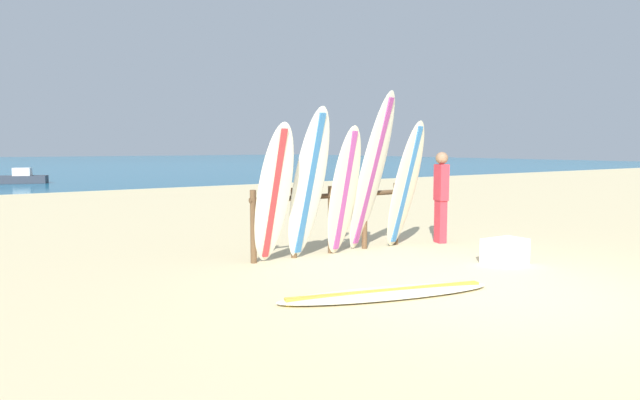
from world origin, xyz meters
TOP-DOWN VIEW (x-y plane):
  - ground_plane at (0.00, 0.00)m, footprint 120.00×120.00m
  - ocean_water at (0.00, 58.00)m, footprint 120.00×80.00m
  - surfboard_rack at (-0.19, 2.91)m, footprint 2.81×0.09m
  - surfboard_leaning_far_left at (-1.44, 2.51)m, footprint 0.62×1.00m
  - surfboard_leaning_left at (-0.81, 2.59)m, footprint 0.66×0.76m
  - surfboard_leaning_center_left at (-0.16, 2.61)m, footprint 0.57×0.58m
  - surfboard_leaning_center at (0.38, 2.62)m, footprint 0.71×0.92m
  - surfboard_leaning_center_right at (1.03, 2.54)m, footprint 0.62×0.72m
  - surfboard_lying_on_sand at (-1.15, 0.48)m, footprint 2.60×1.20m
  - beachgoer_standing at (1.92, 2.60)m, footprint 0.23×0.29m
  - small_boat_offshore at (-2.20, 24.22)m, footprint 2.16×1.40m
  - cooler_box at (1.40, 0.86)m, footprint 0.61×0.42m

SIDE VIEW (x-z plane):
  - ground_plane at x=0.00m, z-range 0.00..0.00m
  - ocean_water at x=0.00m, z-range 0.00..0.01m
  - surfboard_lying_on_sand at x=-1.15m, z-range -0.01..0.08m
  - cooler_box at x=1.40m, z-range 0.00..0.36m
  - small_boat_offshore at x=-2.20m, z-range -0.10..0.61m
  - surfboard_rack at x=-0.19m, z-range 0.11..1.17m
  - beachgoer_standing at x=1.92m, z-range 0.08..1.66m
  - surfboard_leaning_center_left at x=-0.16m, z-range 0.00..1.99m
  - surfboard_leaning_far_left at x=-1.44m, z-range 0.00..2.00m
  - surfboard_leaning_center_right at x=1.03m, z-range 0.00..2.09m
  - surfboard_leaning_left at x=-0.81m, z-range 0.00..2.24m
  - surfboard_leaning_center at x=0.38m, z-range 0.00..2.52m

